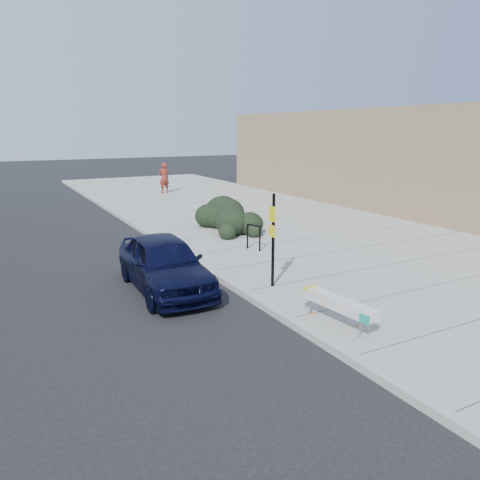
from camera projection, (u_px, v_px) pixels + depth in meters
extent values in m
plane|color=black|center=(246.00, 297.00, 11.87)|extent=(120.00, 120.00, 0.00)
cube|color=gray|center=(307.00, 233.00, 18.73)|extent=(11.20, 50.00, 0.15)
cube|color=#9E9E99|center=(175.00, 250.00, 16.13)|extent=(0.22, 50.00, 0.17)
cylinder|color=gray|center=(360.00, 329.00, 9.14)|extent=(0.04, 0.04, 0.36)
cylinder|color=gray|center=(369.00, 326.00, 9.28)|extent=(0.04, 0.04, 0.36)
cylinder|color=gray|center=(310.00, 307.00, 10.29)|extent=(0.04, 0.04, 0.36)
cylinder|color=gray|center=(319.00, 305.00, 10.43)|extent=(0.04, 0.04, 0.36)
cylinder|color=gray|center=(334.00, 311.00, 9.68)|extent=(0.17, 1.43, 0.03)
cylinder|color=gray|center=(343.00, 308.00, 9.82)|extent=(0.17, 1.43, 0.03)
cube|color=#B2B2B2|center=(339.00, 304.00, 9.72)|extent=(0.55, 1.90, 0.20)
cube|color=yellow|center=(314.00, 289.00, 10.30)|extent=(0.42, 0.41, 0.02)
cube|color=teal|center=(364.00, 319.00, 8.94)|extent=(0.07, 0.22, 0.18)
cylinder|color=black|center=(260.00, 239.00, 15.61)|extent=(0.06, 0.06, 0.85)
cylinder|color=black|center=(247.00, 236.00, 15.96)|extent=(0.06, 0.06, 0.85)
cylinder|color=black|center=(254.00, 225.00, 15.69)|extent=(0.24, 0.53, 0.06)
cube|color=black|center=(273.00, 241.00, 11.93)|extent=(0.06, 0.06, 2.43)
cube|color=yellow|center=(272.00, 214.00, 11.74)|extent=(0.04, 0.28, 0.39)
cube|color=yellow|center=(272.00, 231.00, 11.85)|extent=(0.04, 0.26, 0.30)
ellipsoid|color=black|center=(228.00, 212.00, 19.09)|extent=(2.54, 4.09, 1.43)
imported|color=black|center=(164.00, 263.00, 12.21)|extent=(1.89, 4.35, 1.46)
imported|color=maroon|center=(164.00, 178.00, 29.90)|extent=(0.75, 0.54, 1.92)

